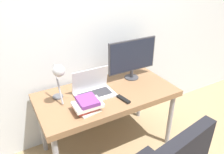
{
  "coord_description": "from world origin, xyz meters",
  "views": [
    {
      "loc": [
        -0.87,
        -1.31,
        1.86
      ],
      "look_at": [
        0.04,
        0.31,
        0.89
      ],
      "focal_mm": 35.0,
      "sensor_mm": 36.0,
      "label": 1
    }
  ],
  "objects_px": {
    "laptop": "(93,89)",
    "book_stack": "(87,105)",
    "monitor": "(132,57)",
    "desk_lamp": "(59,75)"
  },
  "relations": [
    {
      "from": "monitor",
      "to": "desk_lamp",
      "type": "bearing_deg",
      "value": -171.34
    },
    {
      "from": "laptop",
      "to": "desk_lamp",
      "type": "height_order",
      "value": "desk_lamp"
    },
    {
      "from": "laptop",
      "to": "book_stack",
      "type": "bearing_deg",
      "value": -126.29
    },
    {
      "from": "monitor",
      "to": "laptop",
      "type": "bearing_deg",
      "value": -168.19
    },
    {
      "from": "monitor",
      "to": "desk_lamp",
      "type": "distance_m",
      "value": 0.86
    },
    {
      "from": "laptop",
      "to": "monitor",
      "type": "height_order",
      "value": "monitor"
    },
    {
      "from": "book_stack",
      "to": "desk_lamp",
      "type": "bearing_deg",
      "value": 129.82
    },
    {
      "from": "desk_lamp",
      "to": "book_stack",
      "type": "relative_size",
      "value": 1.6
    },
    {
      "from": "desk_lamp",
      "to": "book_stack",
      "type": "height_order",
      "value": "desk_lamp"
    },
    {
      "from": "laptop",
      "to": "monitor",
      "type": "distance_m",
      "value": 0.57
    }
  ]
}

